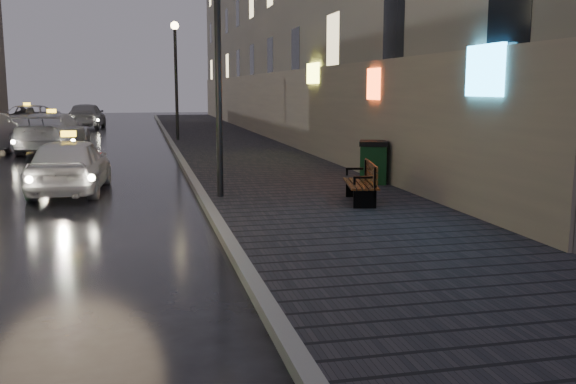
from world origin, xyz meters
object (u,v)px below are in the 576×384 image
(trash_bin, at_px, (374,162))
(taxi_far, at_px, (28,120))
(bench, at_px, (364,182))
(car_far, at_px, (87,115))
(taxi_near, at_px, (70,165))
(taxi_mid, at_px, (53,132))
(lamp_near, at_px, (218,40))
(lamp_far, at_px, (176,66))

(trash_bin, xyz_separation_m, taxi_far, (-11.55, 22.32, 0.10))
(bench, bearing_deg, car_far, 116.49)
(trash_bin, relative_size, car_far, 0.22)
(taxi_far, bearing_deg, trash_bin, -55.53)
(taxi_near, xyz_separation_m, taxi_mid, (-1.72, 10.82, 0.09))
(lamp_near, xyz_separation_m, taxi_mid, (-5.05, 13.03, -2.72))
(lamp_near, relative_size, taxi_near, 1.33)
(lamp_near, xyz_separation_m, lamp_far, (0.00, 16.00, 0.00))
(taxi_near, height_order, taxi_mid, taxi_mid)
(car_far, bearing_deg, lamp_far, 115.90)
(bench, bearing_deg, taxi_mid, 130.52)
(trash_bin, xyz_separation_m, car_far, (-8.85, 27.21, 0.12))
(trash_bin, relative_size, taxi_far, 0.19)
(taxi_mid, height_order, taxi_far, taxi_far)
(bench, distance_m, taxi_far, 26.90)
(lamp_near, distance_m, taxi_mid, 14.24)
(taxi_mid, distance_m, taxi_far, 10.69)
(lamp_near, bearing_deg, taxi_mid, 111.18)
(trash_bin, xyz_separation_m, taxi_mid, (-9.00, 11.94, 0.08))
(bench, distance_m, taxi_mid, 16.42)
(lamp_near, height_order, trash_bin, lamp_near)
(lamp_far, distance_m, trash_bin, 15.67)
(lamp_far, relative_size, trash_bin, 4.99)
(taxi_mid, relative_size, car_far, 1.12)
(taxi_mid, height_order, car_far, car_far)
(lamp_near, distance_m, lamp_far, 16.00)
(taxi_far, bearing_deg, lamp_near, -64.91)
(bench, distance_m, trash_bin, 2.74)
(car_far, bearing_deg, lamp_near, 104.01)
(taxi_far, height_order, car_far, car_far)
(bench, xyz_separation_m, trash_bin, (1.14, 2.48, 0.12))
(taxi_far, bearing_deg, taxi_near, -71.51)
(lamp_far, bearing_deg, lamp_near, -90.00)
(taxi_far, xyz_separation_m, car_far, (2.70, 4.89, 0.02))
(trash_bin, bearing_deg, taxi_near, -167.01)
(lamp_far, distance_m, taxi_far, 10.95)
(lamp_near, height_order, taxi_near, lamp_near)
(taxi_near, relative_size, taxi_far, 0.70)
(taxi_mid, bearing_deg, trash_bin, 133.05)
(lamp_far, relative_size, bench, 3.08)
(taxi_mid, xyz_separation_m, car_far, (0.15, 15.27, 0.04))
(bench, bearing_deg, trash_bin, 77.22)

